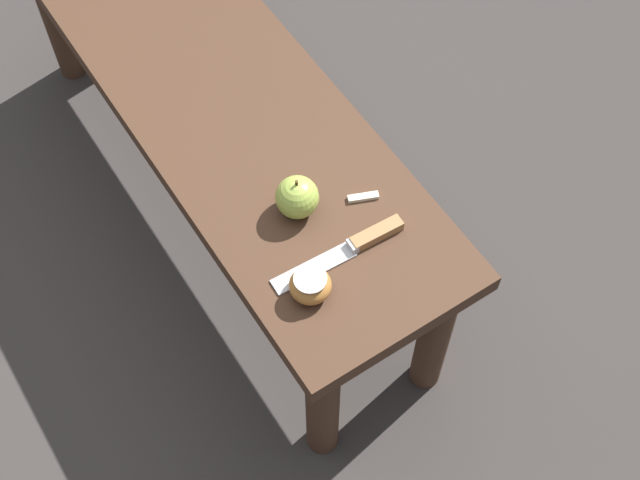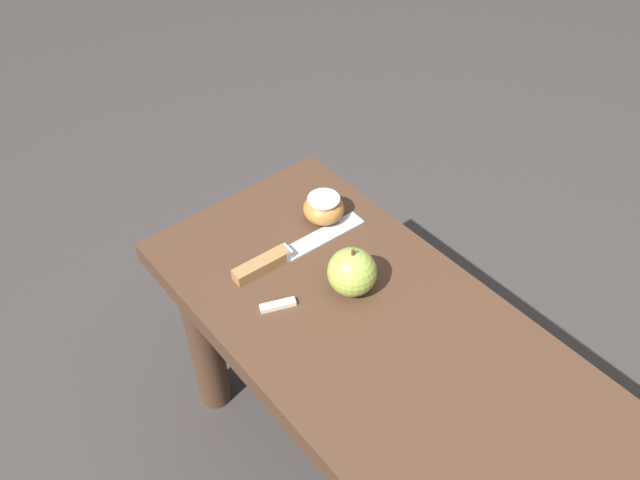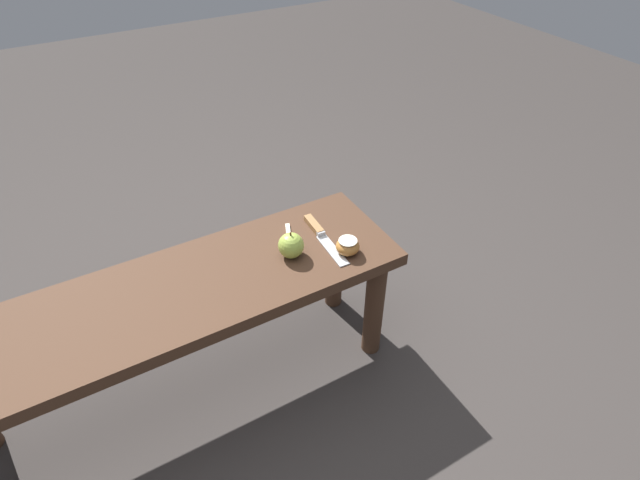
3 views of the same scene
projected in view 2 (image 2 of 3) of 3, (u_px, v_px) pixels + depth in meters
name	position (u px, v px, depth m)	size (l,w,h in m)	color
knife	(281.00, 256.00, 1.00)	(0.04, 0.25, 0.02)	#B7BABF
apple_whole	(352.00, 272.00, 0.94)	(0.08, 0.08, 0.09)	#9EB747
apple_cut	(324.00, 208.00, 1.06)	(0.07, 0.07, 0.05)	#B27233
apple_slice_near_knife	(278.00, 305.00, 0.94)	(0.03, 0.06, 0.01)	silver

